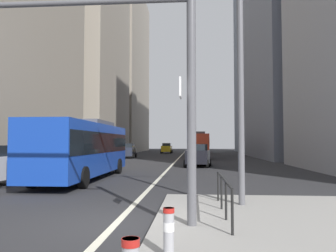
# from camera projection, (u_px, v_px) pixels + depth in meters

# --- Properties ---
(ground_plane) EXTENTS (160.00, 160.00, 0.00)m
(ground_plane) POSITION_uv_depth(u_px,v_px,m) (170.00, 167.00, 28.42)
(ground_plane) COLOR #28282B
(lane_centre_line) EXTENTS (0.20, 80.00, 0.01)m
(lane_centre_line) POSITION_uv_depth(u_px,v_px,m) (177.00, 160.00, 38.38)
(lane_centre_line) COLOR beige
(lane_centre_line) RESTS_ON ground
(office_tower_left_mid) EXTENTS (12.76, 18.94, 48.35)m
(office_tower_left_mid) POSITION_uv_depth(u_px,v_px,m) (78.00, 1.00, 51.88)
(office_tower_left_mid) COLOR gray
(office_tower_left_mid) RESTS_ON ground
(office_tower_left_far) EXTENTS (12.34, 24.76, 37.06)m
(office_tower_left_far) POSITION_uv_depth(u_px,v_px,m) (115.00, 71.00, 76.71)
(office_tower_left_far) COLOR gray
(office_tower_left_far) RESTS_ON ground
(office_tower_right_mid) EXTENTS (13.25, 22.32, 38.74)m
(office_tower_right_mid) POSITION_uv_depth(u_px,v_px,m) (301.00, 18.00, 46.24)
(office_tower_right_mid) COLOR slate
(office_tower_right_mid) RESTS_ON ground
(office_tower_right_far) EXTENTS (10.57, 18.76, 44.93)m
(office_tower_right_far) POSITION_uv_depth(u_px,v_px,m) (264.00, 46.00, 70.42)
(office_tower_right_far) COLOR slate
(office_tower_right_far) RESTS_ON ground
(city_bus_blue_oncoming) EXTENTS (2.74, 11.19, 3.40)m
(city_bus_blue_oncoming) POSITION_uv_depth(u_px,v_px,m) (84.00, 147.00, 18.77)
(city_bus_blue_oncoming) COLOR #14389E
(city_bus_blue_oncoming) RESTS_ON ground
(city_bus_red_receding) EXTENTS (2.88, 11.63, 3.40)m
(city_bus_red_receding) POSITION_uv_depth(u_px,v_px,m) (197.00, 144.00, 43.77)
(city_bus_red_receding) COLOR red
(city_bus_red_receding) RESTS_ON ground
(city_bus_red_distant) EXTENTS (2.89, 10.95, 3.40)m
(city_bus_red_distant) POSITION_uv_depth(u_px,v_px,m) (200.00, 144.00, 62.74)
(city_bus_red_distant) COLOR red
(city_bus_red_distant) RESTS_ON ground
(car_oncoming_mid) EXTENTS (2.16, 4.09, 1.94)m
(car_oncoming_mid) POSITION_uv_depth(u_px,v_px,m) (128.00, 151.00, 44.24)
(car_oncoming_mid) COLOR #232838
(car_oncoming_mid) RESTS_ON ground
(car_receding_near) EXTENTS (2.16, 4.13, 1.94)m
(car_receding_near) POSITION_uv_depth(u_px,v_px,m) (198.00, 154.00, 30.12)
(car_receding_near) COLOR silver
(car_receding_near) RESTS_ON ground
(car_receding_far) EXTENTS (2.11, 4.07, 1.94)m
(car_receding_far) POSITION_uv_depth(u_px,v_px,m) (196.00, 155.00, 28.52)
(car_receding_far) COLOR black
(car_receding_far) RESTS_ON ground
(car_oncoming_far) EXTENTS (2.09, 4.14, 1.94)m
(car_oncoming_far) POSITION_uv_depth(u_px,v_px,m) (167.00, 148.00, 63.31)
(car_oncoming_far) COLOR gold
(car_oncoming_far) RESTS_ON ground
(traffic_signal_gantry) EXTENTS (7.16, 0.65, 6.00)m
(traffic_signal_gantry) POSITION_uv_depth(u_px,v_px,m) (92.00, 58.00, 8.13)
(traffic_signal_gantry) COLOR #515156
(traffic_signal_gantry) RESTS_ON median_island
(street_lamp_post) EXTENTS (5.50, 0.32, 8.00)m
(street_lamp_post) POSITION_uv_depth(u_px,v_px,m) (240.00, 42.00, 10.56)
(street_lamp_post) COLOR #56565B
(street_lamp_post) RESTS_ON median_island
(bollard_left) EXTENTS (0.20, 0.20, 0.83)m
(bollard_left) POSITION_uv_depth(u_px,v_px,m) (169.00, 230.00, 5.60)
(bollard_left) COLOR #99999E
(bollard_left) RESTS_ON median_island
(pedestrian_railing) EXTENTS (0.06, 4.15, 0.98)m
(pedestrian_railing) POSITION_uv_depth(u_px,v_px,m) (224.00, 187.00, 9.00)
(pedestrian_railing) COLOR black
(pedestrian_railing) RESTS_ON median_island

